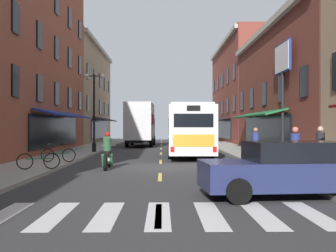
{
  "coord_description": "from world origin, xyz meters",
  "views": [
    {
      "loc": [
        0.08,
        -18.63,
        1.89
      ],
      "look_at": [
        0.41,
        4.22,
        1.91
      ],
      "focal_mm": 43.31,
      "sensor_mm": 36.0,
      "label": 1
    }
  ],
  "objects_px": {
    "billboard_sign": "(283,70)",
    "transit_bus": "(188,130)",
    "sedan_near": "(143,136)",
    "pedestrian_mid": "(320,147)",
    "bicycle_near": "(58,155)",
    "motorcycle_rider": "(107,153)",
    "pedestrian_far": "(256,143)",
    "bicycle_mid": "(38,160)",
    "street_lamp_twin": "(94,109)",
    "pedestrian_rear": "(295,149)",
    "sedan_mid": "(291,169)",
    "box_truck": "(141,125)"
  },
  "relations": [
    {
      "from": "sedan_near",
      "to": "sedan_mid",
      "type": "bearing_deg",
      "value": -81.44
    },
    {
      "from": "billboard_sign",
      "to": "pedestrian_mid",
      "type": "distance_m",
      "value": 7.86
    },
    {
      "from": "pedestrian_mid",
      "to": "bicycle_near",
      "type": "bearing_deg",
      "value": 169.99
    },
    {
      "from": "box_truck",
      "to": "pedestrian_mid",
      "type": "distance_m",
      "value": 23.36
    },
    {
      "from": "pedestrian_mid",
      "to": "pedestrian_far",
      "type": "bearing_deg",
      "value": 116.21
    },
    {
      "from": "transit_bus",
      "to": "pedestrian_mid",
      "type": "bearing_deg",
      "value": -64.82
    },
    {
      "from": "bicycle_near",
      "to": "street_lamp_twin",
      "type": "distance_m",
      "value": 8.41
    },
    {
      "from": "motorcycle_rider",
      "to": "bicycle_near",
      "type": "height_order",
      "value": "motorcycle_rider"
    },
    {
      "from": "transit_bus",
      "to": "bicycle_mid",
      "type": "xyz_separation_m",
      "value": [
        -6.77,
        -10.19,
        -1.18
      ]
    },
    {
      "from": "pedestrian_mid",
      "to": "billboard_sign",
      "type": "bearing_deg",
      "value": 92.64
    },
    {
      "from": "sedan_near",
      "to": "street_lamp_twin",
      "type": "distance_m",
      "value": 21.32
    },
    {
      "from": "bicycle_near",
      "to": "pedestrian_rear",
      "type": "relative_size",
      "value": 0.99
    },
    {
      "from": "motorcycle_rider",
      "to": "bicycle_mid",
      "type": "height_order",
      "value": "motorcycle_rider"
    },
    {
      "from": "sedan_near",
      "to": "transit_bus",
      "type": "bearing_deg",
      "value": -79.75
    },
    {
      "from": "transit_bus",
      "to": "sedan_near",
      "type": "xyz_separation_m",
      "value": [
        -4.02,
        22.23,
        -0.99
      ]
    },
    {
      "from": "billboard_sign",
      "to": "transit_bus",
      "type": "height_order",
      "value": "billboard_sign"
    },
    {
      "from": "billboard_sign",
      "to": "motorcycle_rider",
      "type": "relative_size",
      "value": 3.18
    },
    {
      "from": "billboard_sign",
      "to": "motorcycle_rider",
      "type": "distance_m",
      "value": 11.66
    },
    {
      "from": "sedan_mid",
      "to": "sedan_near",
      "type": "bearing_deg",
      "value": 98.56
    },
    {
      "from": "billboard_sign",
      "to": "bicycle_mid",
      "type": "bearing_deg",
      "value": -150.98
    },
    {
      "from": "billboard_sign",
      "to": "bicycle_mid",
      "type": "distance_m",
      "value": 14.51
    },
    {
      "from": "sedan_mid",
      "to": "pedestrian_far",
      "type": "relative_size",
      "value": 2.87
    },
    {
      "from": "bicycle_mid",
      "to": "pedestrian_far",
      "type": "bearing_deg",
      "value": 24.3
    },
    {
      "from": "billboard_sign",
      "to": "sedan_near",
      "type": "distance_m",
      "value": 27.72
    },
    {
      "from": "bicycle_near",
      "to": "motorcycle_rider",
      "type": "bearing_deg",
      "value": -37.19
    },
    {
      "from": "sedan_near",
      "to": "motorcycle_rider",
      "type": "distance_m",
      "value": 31.07
    },
    {
      "from": "pedestrian_far",
      "to": "bicycle_mid",
      "type": "bearing_deg",
      "value": -29.33
    },
    {
      "from": "pedestrian_rear",
      "to": "street_lamp_twin",
      "type": "height_order",
      "value": "street_lamp_twin"
    },
    {
      "from": "box_truck",
      "to": "bicycle_near",
      "type": "height_order",
      "value": "box_truck"
    },
    {
      "from": "sedan_mid",
      "to": "bicycle_mid",
      "type": "distance_m",
      "value": 10.31
    },
    {
      "from": "billboard_sign",
      "to": "bicycle_near",
      "type": "xyz_separation_m",
      "value": [
        -12.09,
        -3.27,
        -4.62
      ]
    },
    {
      "from": "motorcycle_rider",
      "to": "street_lamp_twin",
      "type": "bearing_deg",
      "value": 102.75
    },
    {
      "from": "pedestrian_rear",
      "to": "box_truck",
      "type": "bearing_deg",
      "value": -162.45
    },
    {
      "from": "street_lamp_twin",
      "to": "sedan_mid",
      "type": "bearing_deg",
      "value": -64.64
    },
    {
      "from": "billboard_sign",
      "to": "transit_bus",
      "type": "bearing_deg",
      "value": 146.15
    },
    {
      "from": "sedan_near",
      "to": "street_lamp_twin",
      "type": "xyz_separation_m",
      "value": [
        -2.39,
        -21.04,
        2.44
      ]
    },
    {
      "from": "box_truck",
      "to": "sedan_near",
      "type": "relative_size",
      "value": 1.87
    },
    {
      "from": "motorcycle_rider",
      "to": "bicycle_near",
      "type": "relative_size",
      "value": 1.21
    },
    {
      "from": "sedan_near",
      "to": "pedestrian_mid",
      "type": "distance_m",
      "value": 33.64
    },
    {
      "from": "sedan_near",
      "to": "pedestrian_mid",
      "type": "height_order",
      "value": "pedestrian_mid"
    },
    {
      "from": "bicycle_near",
      "to": "pedestrian_rear",
      "type": "xyz_separation_m",
      "value": [
        10.05,
        -5.09,
        0.53
      ]
    },
    {
      "from": "bicycle_mid",
      "to": "billboard_sign",
      "type": "bearing_deg",
      "value": 29.02
    },
    {
      "from": "pedestrian_far",
      "to": "pedestrian_rear",
      "type": "height_order",
      "value": "pedestrian_rear"
    },
    {
      "from": "box_truck",
      "to": "motorcycle_rider",
      "type": "bearing_deg",
      "value": -91.13
    },
    {
      "from": "motorcycle_rider",
      "to": "pedestrian_far",
      "type": "relative_size",
      "value": 1.23
    },
    {
      "from": "billboard_sign",
      "to": "bicycle_near",
      "type": "distance_m",
      "value": 13.35
    },
    {
      "from": "sedan_mid",
      "to": "bicycle_mid",
      "type": "height_order",
      "value": "sedan_mid"
    },
    {
      "from": "billboard_sign",
      "to": "pedestrian_far",
      "type": "bearing_deg",
      "value": -133.62
    },
    {
      "from": "transit_bus",
      "to": "sedan_mid",
      "type": "bearing_deg",
      "value": -83.81
    },
    {
      "from": "sedan_near",
      "to": "motorcycle_rider",
      "type": "xyz_separation_m",
      "value": [
        -0.13,
        -31.07,
        0.02
      ]
    }
  ]
}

